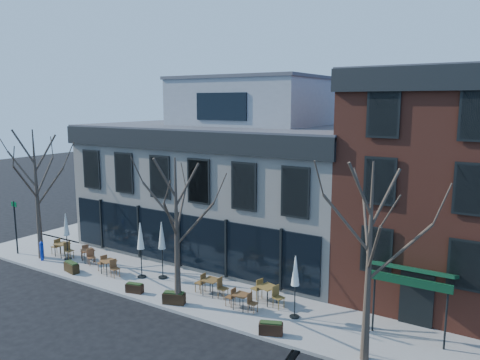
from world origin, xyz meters
The scene contains 24 objects.
ground centered at (0.00, 0.00, 0.00)m, with size 120.00×120.00×0.00m, color black.
sidewalk_front centered at (3.25, -2.15, 0.07)m, with size 33.50×4.70×0.15m, color gray.
sidewalk_side centered at (-11.25, 6.00, 0.07)m, with size 4.50×12.00×0.15m, color gray.
corner_building centered at (0.07, 5.07, 4.72)m, with size 18.39×10.39×11.10m.
red_brick_building centered at (13.00, 4.98, 5.64)m, with size 8.20×11.78×11.18m.
tree_corner centered at (-8.49, -3.20, 4.25)m, with size 3.93×3.98×7.92m.
tree_mid centered at (3.01, -3.90, 3.79)m, with size 3.50×3.55×7.04m.
tree_right centered at (12.01, -3.90, 4.02)m, with size 3.72×3.77×7.48m.
sign_pole centered at (-10.50, -3.50, 2.07)m, with size 0.50×0.10×3.40m.
call_box centered at (-8.02, -3.48, 0.79)m, with size 0.24×0.24×1.21m.
cafe_set_0 centered at (-7.62, -2.32, 0.67)m, with size 1.95×0.82×1.01m.
cafe_set_1 centered at (-5.46, -2.14, 0.62)m, with size 1.78×1.07×0.92m.
cafe_set_2 centered at (-2.85, -2.89, 0.65)m, with size 1.88×0.87×0.96m.
cafe_set_3 centered at (3.70, -2.17, 0.66)m, with size 1.89×0.76×1.00m.
cafe_set_4 centered at (5.83, -2.74, 0.61)m, with size 1.71×0.71×0.90m.
cafe_set_5 centered at (6.53, -1.52, 0.68)m, with size 2.03×1.01×1.04m.
umbrella_0 centered at (-6.89, -2.49, 2.17)m, with size 0.46×0.46×2.86m.
umbrella_1 centered at (-0.93, -2.27, 2.33)m, with size 0.49×0.49×3.08m.
umbrella_2 centered at (0.11, -1.73, 2.37)m, with size 0.50×0.50×3.15m.
umbrella_4 centered at (8.28, -2.18, 2.17)m, with size 0.46×0.46×2.86m.
planter_0 centered at (-4.85, -3.82, 0.44)m, with size 1.12×0.62×0.59m.
planter_1 centered at (0.25, -4.00, 0.40)m, with size 0.95×0.57×0.50m.
planter_2 centered at (2.79, -3.95, 0.44)m, with size 1.14×0.78×0.59m.
planter_3 centered at (8.13, -4.12, 0.42)m, with size 1.06×0.74×0.55m.
Camera 1 is at (16.70, -20.06, 9.67)m, focal length 35.00 mm.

